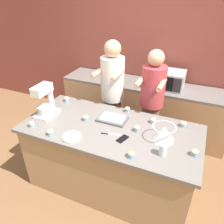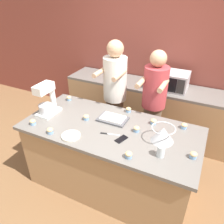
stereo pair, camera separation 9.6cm
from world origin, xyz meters
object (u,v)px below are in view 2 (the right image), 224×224
(microwave_oven, at_px, (170,80))
(knife, at_px, (109,134))
(cupcake_1, at_px, (50,131))
(cupcake_5, at_px, (129,155))
(baking_tray, at_px, (113,119))
(small_plate, at_px, (71,136))
(stand_mixer, at_px, (47,101))
(cupcake_3, at_px, (137,129))
(cupcake_2, at_px, (69,98))
(cupcake_8, at_px, (184,126))
(person_right, at_px, (153,107))
(person_left, at_px, (115,96))
(cell_phone, at_px, (121,139))
(cupcake_7, at_px, (128,110))
(cupcake_4, at_px, (86,117))
(cupcake_0, at_px, (33,122))
(drinking_glass, at_px, (161,151))
(cupcake_9, at_px, (154,122))
(mixing_bowl, at_px, (163,134))
(cupcake_6, at_px, (193,155))

(microwave_oven, distance_m, knife, 1.56)
(cupcake_1, relative_size, cupcake_5, 1.00)
(baking_tray, height_order, small_plate, baking_tray)
(stand_mixer, bearing_deg, microwave_oven, 50.44)
(small_plate, height_order, cupcake_3, cupcake_3)
(cupcake_2, relative_size, cupcake_5, 1.00)
(cupcake_1, bearing_deg, cupcake_3, 27.93)
(small_plate, relative_size, cupcake_8, 2.99)
(person_right, relative_size, stand_mixer, 4.10)
(person_left, relative_size, person_right, 1.04)
(person_left, height_order, cell_phone, person_left)
(microwave_oven, distance_m, cupcake_1, 2.00)
(person_left, relative_size, cupcake_5, 24.81)
(cell_phone, bearing_deg, person_right, 84.85)
(baking_tray, height_order, cupcake_7, cupcake_7)
(knife, bearing_deg, cupcake_5, -36.65)
(stand_mixer, bearing_deg, cupcake_4, 8.83)
(stand_mixer, distance_m, cupcake_1, 0.47)
(cupcake_1, bearing_deg, knife, 24.11)
(cell_phone, bearing_deg, cupcake_3, 66.19)
(person_left, height_order, cupcake_0, person_left)
(drinking_glass, bearing_deg, small_plate, -172.85)
(cupcake_0, height_order, cupcake_9, same)
(knife, bearing_deg, cupcake_8, 33.66)
(cupcake_1, bearing_deg, cupcake_7, 53.37)
(knife, bearing_deg, mixing_bowl, 14.75)
(baking_tray, bearing_deg, small_plate, -117.82)
(person_right, xyz_separation_m, cupcake_2, (-1.11, -0.39, 0.07))
(cupcake_0, distance_m, cupcake_7, 1.18)
(cupcake_3, distance_m, cupcake_7, 0.44)
(knife, distance_m, cupcake_7, 0.54)
(small_plate, xyz_separation_m, cupcake_4, (-0.03, 0.36, 0.02))
(person_right, xyz_separation_m, cupcake_4, (-0.62, -0.72, 0.07))
(baking_tray, height_order, cupcake_9, cupcake_9)
(stand_mixer, relative_size, cupcake_2, 5.83)
(person_right, bearing_deg, cupcake_8, -39.45)
(baking_tray, height_order, microwave_oven, microwave_oven)
(small_plate, xyz_separation_m, cupcake_9, (0.73, 0.63, 0.02))
(baking_tray, xyz_separation_m, cupcake_8, (0.81, 0.20, 0.01))
(person_right, height_order, cupcake_6, person_right)
(cupcake_1, bearing_deg, cupcake_6, 10.76)
(person_right, xyz_separation_m, cupcake_9, (0.14, -0.46, 0.07))
(microwave_oven, distance_m, small_plate, 1.86)
(person_left, height_order, cupcake_4, person_left)
(cupcake_6, bearing_deg, person_left, 145.13)
(microwave_oven, xyz_separation_m, drinking_glass, (0.29, -1.62, -0.07))
(cupcake_0, bearing_deg, cupcake_6, 7.43)
(mixing_bowl, relative_size, cupcake_6, 3.57)
(knife, height_order, cupcake_5, cupcake_5)
(cupcake_0, height_order, cupcake_5, same)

